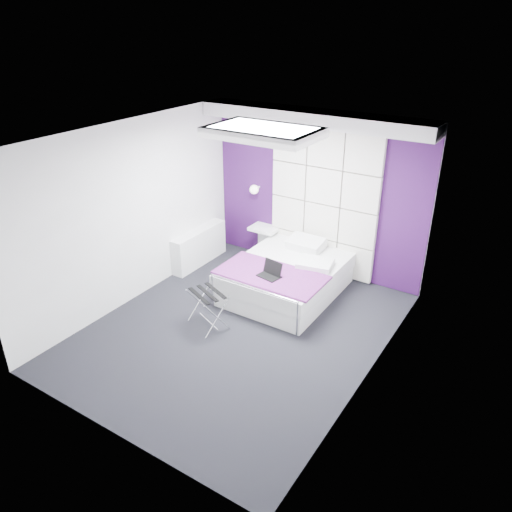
{
  "coord_description": "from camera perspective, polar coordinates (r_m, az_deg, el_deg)",
  "views": [
    {
      "loc": [
        3.21,
        -4.59,
        3.86
      ],
      "look_at": [
        0.05,
        0.35,
        0.98
      ],
      "focal_mm": 35.0,
      "sensor_mm": 36.0,
      "label": 1
    }
  ],
  "objects": [
    {
      "name": "wall_back",
      "position": [
        7.94,
        6.93,
        7.15
      ],
      "size": [
        3.6,
        0.0,
        3.6
      ],
      "primitive_type": "plane",
      "rotation": [
        1.57,
        0.0,
        0.0
      ],
      "color": "silver",
      "rests_on": "floor"
    },
    {
      "name": "floor",
      "position": [
        6.81,
        -1.99,
        -8.41
      ],
      "size": [
        4.4,
        4.4,
        0.0
      ],
      "primitive_type": "plane",
      "color": "black",
      "rests_on": "ground"
    },
    {
      "name": "headboard",
      "position": [
        7.87,
        7.67,
        5.94
      ],
      "size": [
        1.8,
        0.08,
        2.3
      ],
      "primitive_type": null,
      "color": "silver",
      "rests_on": "wall_back"
    },
    {
      "name": "wall_left",
      "position": [
        7.26,
        -13.99,
        4.72
      ],
      "size": [
        0.0,
        4.4,
        4.4
      ],
      "primitive_type": "plane",
      "rotation": [
        1.57,
        0.0,
        1.57
      ],
      "color": "silver",
      "rests_on": "floor"
    },
    {
      "name": "accent_wall",
      "position": [
        7.93,
        6.9,
        7.13
      ],
      "size": [
        3.58,
        0.02,
        2.58
      ],
      "primitive_type": "cube",
      "color": "#371047",
      "rests_on": "wall_back"
    },
    {
      "name": "wall_right",
      "position": [
        5.45,
        13.65,
        -2.7
      ],
      "size": [
        0.0,
        4.4,
        4.4
      ],
      "primitive_type": "plane",
      "rotation": [
        1.57,
        0.0,
        -1.57
      ],
      "color": "silver",
      "rests_on": "floor"
    },
    {
      "name": "bed",
      "position": [
        7.53,
        3.48,
        -2.35
      ],
      "size": [
        1.53,
        1.84,
        0.65
      ],
      "color": "white",
      "rests_on": "floor"
    },
    {
      "name": "wall_lamp",
      "position": [
        8.33,
        -0.07,
        7.68
      ],
      "size": [
        0.15,
        0.15,
        0.15
      ],
      "primitive_type": "sphere",
      "color": "white",
      "rests_on": "wall_back"
    },
    {
      "name": "ceiling",
      "position": [
        5.75,
        -2.39,
        13.46
      ],
      "size": [
        4.4,
        4.4,
        0.0
      ],
      "primitive_type": "plane",
      "rotation": [
        3.14,
        0.0,
        0.0
      ],
      "color": "white",
      "rests_on": "wall_back"
    },
    {
      "name": "nightstand",
      "position": [
        8.43,
        0.98,
        3.17
      ],
      "size": [
        0.47,
        0.36,
        0.05
      ],
      "primitive_type": "cube",
      "color": "white",
      "rests_on": "wall_back"
    },
    {
      "name": "luggage_rack",
      "position": [
        6.79,
        -5.48,
        -6.05
      ],
      "size": [
        0.52,
        0.38,
        0.51
      ],
      "rotation": [
        0.0,
        0.0,
        -0.4
      ],
      "color": "silver",
      "rests_on": "floor"
    },
    {
      "name": "soffit",
      "position": [
        7.42,
        6.56,
        15.43
      ],
      "size": [
        3.58,
        0.5,
        0.2
      ],
      "primitive_type": "cube",
      "color": "white",
      "rests_on": "wall_back"
    },
    {
      "name": "radiator",
      "position": [
        8.45,
        -6.51,
        1.07
      ],
      "size": [
        0.22,
        1.2,
        0.6
      ],
      "primitive_type": "cube",
      "color": "white",
      "rests_on": "floor"
    },
    {
      "name": "laptop",
      "position": [
        7.0,
        1.67,
        -1.88
      ],
      "size": [
        0.31,
        0.22,
        0.22
      ],
      "rotation": [
        0.0,
        0.0,
        -0.18
      ],
      "color": "black",
      "rests_on": "bed"
    },
    {
      "name": "skylight",
      "position": [
        6.25,
        0.85,
        14.05
      ],
      "size": [
        1.36,
        0.86,
        0.12
      ],
      "primitive_type": null,
      "color": "white",
      "rests_on": "ceiling"
    }
  ]
}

